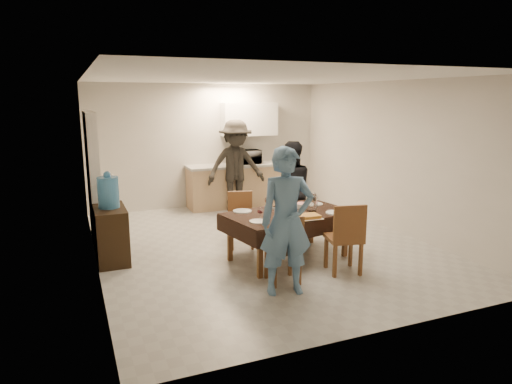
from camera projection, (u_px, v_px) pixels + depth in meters
floor at (262, 245)px, 7.30m from camera, size 5.00×6.00×0.02m
ceiling at (262, 78)px, 6.77m from camera, size 5.00×6.00×0.02m
wall_back at (207, 146)px, 9.75m from camera, size 5.00×0.02×2.60m
wall_front at (386, 206)px, 4.32m from camera, size 5.00×0.02×2.60m
wall_left at (91, 175)px, 6.10m from camera, size 0.02×6.00×2.60m
wall_right at (394, 156)px, 7.96m from camera, size 0.02×6.00×2.60m
stub_partition at (93, 178)px, 7.27m from camera, size 0.15×1.40×2.10m
kitchen_base_cabinet at (239, 186)px, 9.86m from camera, size 2.20×0.60×0.86m
kitchen_worktop at (239, 165)px, 9.77m from camera, size 2.24×0.64×0.05m
upper_cabinet at (249, 119)px, 9.81m from camera, size 1.20×0.34×0.70m
dining_table at (289, 215)px, 6.55m from camera, size 1.94×1.35×0.69m
chair_near_left at (286, 243)px, 5.65m from camera, size 0.44×0.44×0.48m
chair_near_right at (348, 231)px, 5.97m from camera, size 0.52×0.53×0.52m
chair_far_left at (243, 216)px, 7.02m from camera, size 0.48×0.48×0.46m
chair_far_right at (296, 205)px, 7.32m from camera, size 0.54×0.54×0.55m
console at (111, 234)px, 6.52m from camera, size 0.42×0.85×0.79m
water_jug at (108, 192)px, 6.39m from camera, size 0.29×0.29×0.44m
wine_bottle at (284, 200)px, 6.54m from camera, size 0.08×0.08×0.34m
water_pitcher at (312, 204)px, 6.61m from camera, size 0.14×0.14×0.22m
savoury_tart at (308, 216)px, 6.24m from camera, size 0.39×0.30×0.05m
salad_bowl at (301, 206)px, 6.82m from camera, size 0.17×0.17×0.07m
mushroom_dish at (277, 207)px, 6.78m from camera, size 0.19×0.19×0.03m
wine_glass_a at (260, 214)px, 6.10m from camera, size 0.08×0.08×0.19m
wine_glass_b at (314, 199)px, 6.96m from camera, size 0.09×0.09×0.20m
wine_glass_c at (268, 203)px, 6.73m from camera, size 0.08×0.08×0.19m
plate_near_left at (258, 221)px, 6.05m from camera, size 0.24×0.24×0.01m
plate_near_right at (336, 213)px, 6.50m from camera, size 0.29×0.29×0.02m
plate_far_left at (242, 211)px, 6.59m from camera, size 0.27×0.27×0.02m
plate_far_right at (315, 204)px, 7.04m from camera, size 0.24×0.24×0.01m
microwave at (248, 157)px, 9.81m from camera, size 0.53×0.36×0.29m
person_near at (287, 222)px, 5.35m from camera, size 0.71×0.53×1.77m
person_far at (290, 189)px, 7.68m from camera, size 0.91×0.78×1.61m
person_kitchen at (236, 166)px, 9.26m from camera, size 1.21×0.70×1.88m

